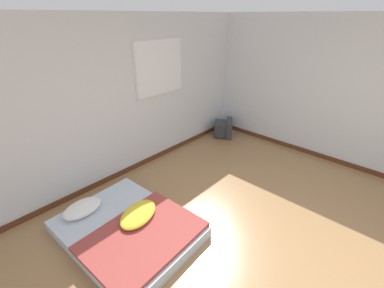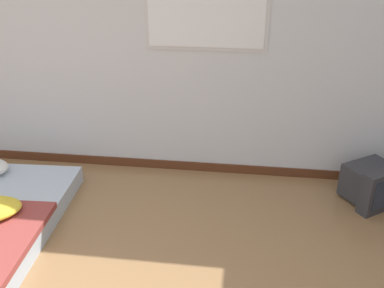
{
  "view_description": "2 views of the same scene",
  "coord_description": "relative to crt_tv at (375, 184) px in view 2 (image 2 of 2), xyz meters",
  "views": [
    {
      "loc": [
        -2.06,
        -0.57,
        2.55
      ],
      "look_at": [
        0.86,
        2.11,
        0.55
      ],
      "focal_mm": 24.0,
      "sensor_mm": 36.0,
      "label": 1
    },
    {
      "loc": [
        1.31,
        -0.84,
        2.15
      ],
      "look_at": [
        0.92,
        2.2,
        0.66
      ],
      "focal_mm": 40.0,
      "sensor_mm": 36.0,
      "label": 2
    }
  ],
  "objects": [
    {
      "name": "wall_back",
      "position": [
        -2.49,
        0.39,
        1.11
      ],
      "size": [
        8.3,
        0.08,
        2.6
      ],
      "color": "silver",
      "rests_on": "ground_plane"
    },
    {
      "name": "crt_tv",
      "position": [
        0.0,
        0.0,
        0.0
      ],
      "size": [
        0.61,
        0.59,
        0.38
      ],
      "color": "#333338",
      "rests_on": "ground_plane"
    }
  ]
}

